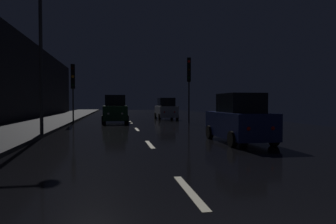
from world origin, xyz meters
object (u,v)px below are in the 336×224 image
at_px(traffic_light_far_left, 73,81).
at_px(car_parked_right_near, 239,120).
at_px(traffic_light_far_right, 189,75).
at_px(car_parked_right_far, 166,109).
at_px(car_approaching_headlights, 115,110).
at_px(streetlamp_overhead, 51,37).

relative_size(traffic_light_far_left, car_parked_right_near, 1.16).
height_order(traffic_light_far_right, car_parked_right_far, traffic_light_far_right).
xyz_separation_m(traffic_light_far_left, car_approaching_headlights, (3.23, 0.57, -2.30)).
bearing_deg(car_approaching_headlights, traffic_light_far_right, 73.99).
relative_size(car_approaching_headlights, car_parked_right_far, 1.07).
bearing_deg(car_parked_right_near, car_parked_right_far, -0.00).
relative_size(streetlamp_overhead, car_parked_right_near, 1.79).
relative_size(streetlamp_overhead, car_parked_right_far, 1.71).
xyz_separation_m(car_parked_right_far, car_parked_right_near, (-0.00, -18.14, -0.04)).
bearing_deg(traffic_light_far_left, car_parked_right_far, 118.46).
distance_m(traffic_light_far_left, car_approaching_headlights, 4.01).
height_order(traffic_light_far_left, car_approaching_headlights, traffic_light_far_left).
height_order(streetlamp_overhead, car_parked_right_far, streetlamp_overhead).
distance_m(traffic_light_far_right, car_parked_right_near, 12.24).
relative_size(streetlamp_overhead, car_approaching_headlights, 1.60).
xyz_separation_m(streetlamp_overhead, car_parked_right_near, (7.96, -3.30, -3.80)).
bearing_deg(streetlamp_overhead, traffic_light_far_left, 91.55).
bearing_deg(car_parked_right_near, streetlamp_overhead, 67.47).
xyz_separation_m(streetlamp_overhead, car_parked_right_far, (7.96, 14.84, -3.76)).
bearing_deg(traffic_light_far_right, traffic_light_far_left, -82.71).
xyz_separation_m(traffic_light_far_left, car_parked_right_far, (8.22, 5.18, -2.36)).
bearing_deg(car_parked_right_far, traffic_light_far_right, -172.77).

